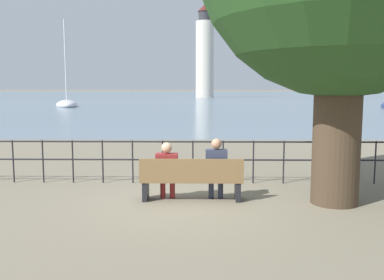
{
  "coord_description": "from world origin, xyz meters",
  "views": [
    {
      "loc": [
        0.17,
        -8.67,
        2.31
      ],
      "look_at": [
        0.0,
        0.5,
        1.2
      ],
      "focal_mm": 40.0,
      "sensor_mm": 36.0,
      "label": 1
    }
  ],
  "objects_px": {
    "park_bench": "(192,180)",
    "sailboat_0": "(67,104)",
    "harbor_lighthouse": "(205,55)",
    "seated_person_right": "(216,166)",
    "seated_person_left": "(167,168)"
  },
  "relations": [
    {
      "from": "seated_person_right",
      "to": "sailboat_0",
      "type": "xyz_separation_m",
      "value": [
        -16.81,
        44.01,
        -0.41
      ]
    },
    {
      "from": "park_bench",
      "to": "seated_person_left",
      "type": "distance_m",
      "value": 0.56
    },
    {
      "from": "park_bench",
      "to": "sailboat_0",
      "type": "relative_size",
      "value": 0.19
    },
    {
      "from": "seated_person_right",
      "to": "sailboat_0",
      "type": "relative_size",
      "value": 0.12
    },
    {
      "from": "seated_person_right",
      "to": "harbor_lighthouse",
      "type": "height_order",
      "value": "harbor_lighthouse"
    },
    {
      "from": "park_bench",
      "to": "seated_person_left",
      "type": "height_order",
      "value": "seated_person_left"
    },
    {
      "from": "seated_person_right",
      "to": "park_bench",
      "type": "bearing_deg",
      "value": -171.41
    },
    {
      "from": "park_bench",
      "to": "seated_person_right",
      "type": "xyz_separation_m",
      "value": [
        0.51,
        0.08,
        0.26
      ]
    },
    {
      "from": "seated_person_left",
      "to": "sailboat_0",
      "type": "xyz_separation_m",
      "value": [
        -15.79,
        44.01,
        -0.37
      ]
    },
    {
      "from": "harbor_lighthouse",
      "to": "seated_person_right",
      "type": "bearing_deg",
      "value": -90.5
    },
    {
      "from": "seated_person_left",
      "to": "seated_person_right",
      "type": "height_order",
      "value": "seated_person_right"
    },
    {
      "from": "seated_person_left",
      "to": "sailboat_0",
      "type": "height_order",
      "value": "sailboat_0"
    },
    {
      "from": "park_bench",
      "to": "sailboat_0",
      "type": "xyz_separation_m",
      "value": [
        -16.3,
        44.09,
        -0.14
      ]
    },
    {
      "from": "sailboat_0",
      "to": "harbor_lighthouse",
      "type": "xyz_separation_m",
      "value": [
        17.65,
        53.39,
        10.13
      ]
    },
    {
      "from": "seated_person_right",
      "to": "harbor_lighthouse",
      "type": "relative_size",
      "value": 0.06
    }
  ]
}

